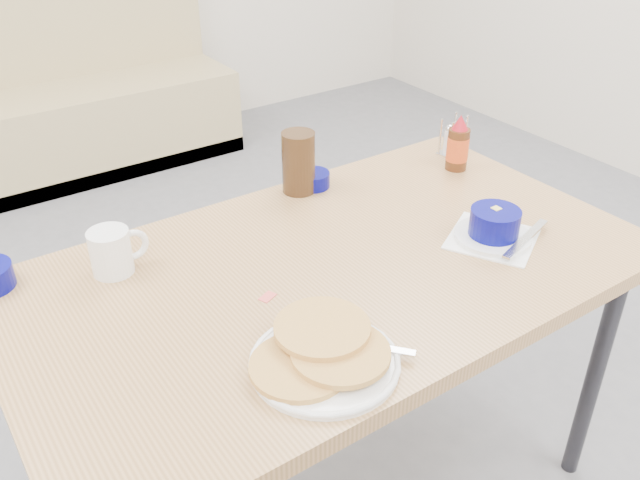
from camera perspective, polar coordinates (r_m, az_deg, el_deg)
booth_bench at (r=3.81m, az=-22.11°, el=10.29°), size 1.90×0.56×1.22m
dining_table at (r=1.52m, az=1.06°, el=-4.05°), size 1.40×0.80×0.76m
pancake_plate at (r=1.22m, az=0.24°, el=-9.68°), size 0.29×0.27×0.05m
coffee_mug at (r=1.50m, az=-17.07°, el=-0.88°), size 0.13×0.09×0.10m
grits_setting at (r=1.61m, az=14.47°, el=1.07°), size 0.28×0.26×0.08m
butter_bowl at (r=1.81m, az=-0.59°, el=5.11°), size 0.09×0.09×0.04m
amber_tumbler at (r=1.76m, az=-1.82°, el=6.55°), size 0.11×0.11×0.16m
condiment_caddy at (r=2.04m, az=11.11°, el=8.26°), size 0.10×0.07×0.11m
syrup_bottle at (r=1.92m, az=11.53°, el=7.77°), size 0.06×0.06×0.16m
sugar_wrapper at (r=1.39m, az=-4.44°, el=-4.80°), size 0.04×0.03×0.00m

